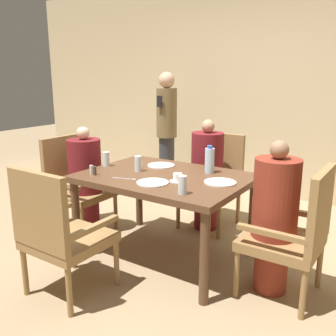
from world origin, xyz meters
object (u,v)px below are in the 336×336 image
Objects in this scene: diner_in_far_chair at (207,174)px; glass_tall_near at (106,159)px; diner_in_right_chair at (274,216)px; teacup_with_saucer at (178,178)px; chair_near_corner at (59,231)px; glass_tall_mid at (138,164)px; plate_main_right at (153,183)px; chair_right_side at (295,231)px; standing_host at (167,129)px; water_bottle at (210,160)px; glass_tall_far at (182,185)px; chair_far_side at (213,178)px; plate_main_left at (220,182)px; diner_in_left_chair at (86,180)px; chair_left_side at (75,182)px; plate_dessert_center at (161,165)px.

glass_tall_near is (-0.62, -0.79, 0.23)m from diner_in_far_chair.
diner_in_right_chair is 0.78m from teacup_with_saucer.
chair_near_corner is 0.94m from glass_tall_mid.
chair_right_side is at bearing 13.89° from plate_main_right.
water_bottle is at bearing -44.96° from standing_host.
water_bottle is (-0.82, 0.27, 0.35)m from chair_right_side.
glass_tall_far is at bearing -153.27° from chair_right_side.
chair_far_side reaches higher than plate_main_left.
standing_host is at bearing 126.22° from teacup_with_saucer.
chair_near_corner is 1.24m from plate_main_left.
plate_main_left is at bearing 34.59° from plate_main_right.
diner_in_far_chair is at bearing 145.31° from chair_right_side.
glass_tall_near is (0.32, -0.04, 0.25)m from diner_in_left_chair.
diner_in_left_chair is (0.15, 0.00, 0.05)m from chair_left_side.
chair_far_side reaches higher than teacup_with_saucer.
chair_left_side is 7.20× the size of glass_tall_mid.
standing_host is 2.17m from plate_main_right.
chair_far_side is 1.19m from plate_main_right.
plate_dessert_center is (0.74, 0.24, 0.19)m from diner_in_left_chair.
glass_tall_far is at bearing -70.63° from diner_in_far_chair.
chair_near_corner reaches higher than plate_main_left.
standing_host is 2.12m from teacup_with_saucer.
water_bottle is (0.27, -0.48, 0.27)m from diner_in_far_chair.
water_bottle is (0.08, 0.38, 0.08)m from teacup_with_saucer.
glass_tall_far is at bearing -104.19° from plate_main_left.
diner_in_left_chair is 4.33× the size of plate_main_left.
chair_far_side is 1.07m from teacup_with_saucer.
diner_in_left_chair is at bearing 165.13° from glass_tall_far.
plate_main_right is 0.72m from glass_tall_near.
diner_in_far_chair is at bearing 141.24° from diner_in_right_chair.
chair_far_side is at bearing 100.94° from teacup_with_saucer.
standing_host is at bearing 134.74° from plate_main_left.
chair_far_side is 7.20× the size of glass_tall_far.
diner_in_right_chair is (1.88, -0.00, 0.03)m from diner_in_left_chair.
plate_main_right is at bearing -163.85° from diner_in_right_chair.
glass_tall_mid is (-1.20, -0.02, 0.23)m from diner_in_right_chair.
chair_left_side is at bearing -178.53° from plate_main_left.
diner_in_far_chair is at bearing 38.76° from diner_in_left_chair.
chair_right_side is 3.86× the size of plate_main_left.
chair_right_side is 1.74m from glass_tall_near.
chair_far_side is at bearing 107.20° from glass_tall_far.
glass_tall_far is (0.39, -1.11, 0.23)m from diner_in_far_chair.
plate_main_left is at bearing 4.69° from glass_tall_mid.
plate_dessert_center is at bearing 86.61° from chair_near_corner.
plate_main_left is 0.52m from plate_main_right.
chair_near_corner is 7.20× the size of glass_tall_mid.
glass_tall_mid is (-0.46, 0.09, 0.04)m from teacup_with_saucer.
chair_near_corner is (0.67, -0.91, -0.05)m from diner_in_left_chair.
glass_tall_mid is at bearing -108.72° from diner_in_far_chair.
plate_main_right is at bearing -58.96° from standing_host.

